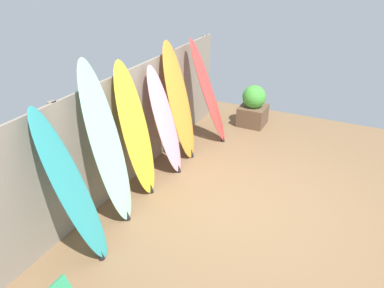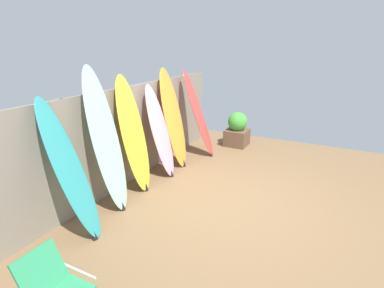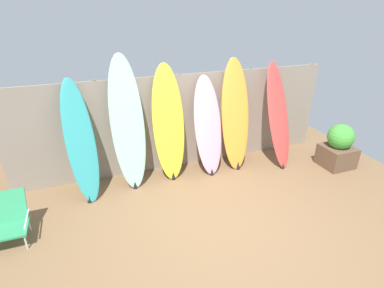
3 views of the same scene
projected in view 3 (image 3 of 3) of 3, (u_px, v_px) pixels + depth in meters
ground at (224, 226)px, 4.33m from camera, size 7.68×7.68×0.00m
fence_back at (180, 122)px, 5.66m from camera, size 6.08×0.11×1.80m
surfboard_teal_0 at (80, 142)px, 4.73m from camera, size 0.55×0.78×1.91m
surfboard_seafoam_1 at (128, 125)px, 4.95m from camera, size 0.58×0.54×2.25m
surfboard_yellow_2 at (169, 124)px, 5.25m from camera, size 0.58×0.51×2.05m
surfboard_pink_3 at (208, 126)px, 5.47m from camera, size 0.55×0.58×1.81m
surfboard_orange_4 at (235, 116)px, 5.62m from camera, size 0.60×0.63×2.07m
surfboard_red_5 at (278, 116)px, 5.75m from camera, size 0.48×0.83×1.97m
beach_chair at (8, 219)px, 3.99m from camera, size 0.50×0.58×0.63m
planter_box at (339, 147)px, 5.81m from camera, size 0.58×0.55×0.87m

